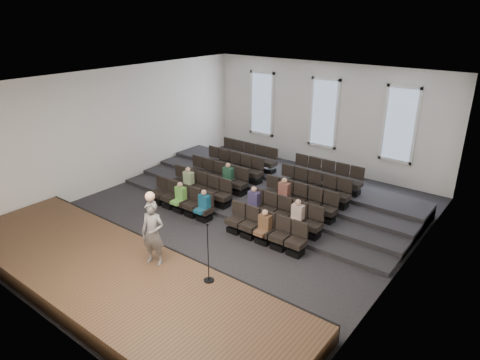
{
  "coord_description": "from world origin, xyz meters",
  "views": [
    {
      "loc": [
        8.84,
        -10.84,
        7.16
      ],
      "look_at": [
        0.08,
        0.5,
        1.43
      ],
      "focal_mm": 32.0,
      "sensor_mm": 36.0,
      "label": 1
    }
  ],
  "objects": [
    {
      "name": "windows",
      "position": [
        0.0,
        6.95,
        2.7
      ],
      "size": [
        8.44,
        0.1,
        3.24
      ],
      "color": "white",
      "rests_on": "wall_back"
    },
    {
      "name": "stage",
      "position": [
        0.0,
        -5.1,
        0.25
      ],
      "size": [
        11.8,
        3.6,
        0.5
      ],
      "primitive_type": "cube",
      "color": "#4C3520",
      "rests_on": "ground"
    },
    {
      "name": "wall_right",
      "position": [
        6.02,
        0.0,
        2.5
      ],
      "size": [
        0.04,
        14.0,
        5.0
      ],
      "primitive_type": "cube",
      "color": "silver",
      "rests_on": "ground"
    },
    {
      "name": "speaker",
      "position": [
        0.62,
        -4.11,
        1.44
      ],
      "size": [
        0.79,
        0.64,
        1.88
      ],
      "primitive_type": "imported",
      "rotation": [
        0.0,
        0.0,
        0.32
      ],
      "color": "#62605D",
      "rests_on": "stage"
    },
    {
      "name": "stage_lip",
      "position": [
        0.0,
        -3.33,
        0.25
      ],
      "size": [
        11.8,
        0.06,
        0.52
      ],
      "primitive_type": "cube",
      "color": "black",
      "rests_on": "ground"
    },
    {
      "name": "wall_front",
      "position": [
        0.0,
        -7.02,
        2.5
      ],
      "size": [
        12.0,
        0.04,
        5.0
      ],
      "primitive_type": "cube",
      "color": "silver",
      "rests_on": "ground"
    },
    {
      "name": "wall_left",
      "position": [
        -6.02,
        0.0,
        2.5
      ],
      "size": [
        0.04,
        14.0,
        5.0
      ],
      "primitive_type": "cube",
      "color": "silver",
      "rests_on": "ground"
    },
    {
      "name": "ground",
      "position": [
        0.0,
        0.0,
        0.0
      ],
      "size": [
        14.0,
        14.0,
        0.0
      ],
      "primitive_type": "plane",
      "color": "black",
      "rests_on": "ground"
    },
    {
      "name": "seating_rows",
      "position": [
        -0.0,
        1.54,
        0.68
      ],
      "size": [
        6.8,
        4.7,
        1.67
      ],
      "color": "black",
      "rests_on": "ground"
    },
    {
      "name": "wall_back",
      "position": [
        0.0,
        7.02,
        2.5
      ],
      "size": [
        12.0,
        0.04,
        5.0
      ],
      "primitive_type": "cube",
      "color": "silver",
      "rests_on": "ground"
    },
    {
      "name": "mic_stand",
      "position": [
        2.39,
        -3.83,
        1.01
      ],
      "size": [
        0.28,
        0.28,
        1.7
      ],
      "color": "black",
      "rests_on": "stage"
    },
    {
      "name": "ceiling",
      "position": [
        0.0,
        0.0,
        5.01
      ],
      "size": [
        12.0,
        14.0,
        0.02
      ],
      "primitive_type": "cube",
      "color": "white",
      "rests_on": "ground"
    },
    {
      "name": "audience",
      "position": [
        0.0,
        0.32,
        0.81
      ],
      "size": [
        5.45,
        2.64,
        1.1
      ],
      "color": "#65B247",
      "rests_on": "seating_rows"
    },
    {
      "name": "risers",
      "position": [
        0.0,
        3.17,
        0.2
      ],
      "size": [
        11.8,
        4.8,
        0.6
      ],
      "color": "black",
      "rests_on": "ground"
    }
  ]
}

